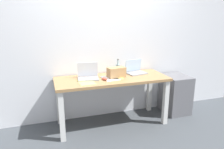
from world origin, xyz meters
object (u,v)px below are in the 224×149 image
object	(u,v)px
laptop_right	(136,70)
computer_mouse	(105,79)
laptop_left	(88,75)
filing_cabinet	(175,94)
cardboard_box	(116,72)
beer_bottle	(118,68)
desk	(112,85)

from	to	relation	value
laptop_right	computer_mouse	world-z (taller)	laptop_right
computer_mouse	laptop_left	bearing A→B (deg)	122.71
computer_mouse	filing_cabinet	bearing A→B (deg)	-17.88
laptop_right	cardboard_box	distance (m)	0.39
laptop_left	beer_bottle	xyz separation A→B (m)	(0.52, 0.16, 0.03)
beer_bottle	cardboard_box	xyz separation A→B (m)	(-0.10, -0.21, -0.01)
beer_bottle	filing_cabinet	bearing A→B (deg)	-8.57
beer_bottle	computer_mouse	bearing A→B (deg)	-135.65
filing_cabinet	computer_mouse	bearing A→B (deg)	-173.59
desk	cardboard_box	xyz separation A→B (m)	(0.07, 0.01, 0.19)
laptop_right	cardboard_box	bearing A→B (deg)	-161.80
beer_bottle	filing_cabinet	xyz separation A→B (m)	(1.02, -0.15, -0.51)
desk	beer_bottle	bearing A→B (deg)	51.83
computer_mouse	laptop_right	bearing A→B (deg)	-4.12
laptop_right	cardboard_box	size ratio (longest dim) A/B	1.29
desk	laptop_right	xyz separation A→B (m)	(0.44, 0.13, 0.16)
filing_cabinet	beer_bottle	bearing A→B (deg)	171.43
laptop_left	laptop_right	distance (m)	0.80
laptop_left	beer_bottle	world-z (taller)	laptop_left
laptop_left	cardboard_box	xyz separation A→B (m)	(0.43, -0.05, 0.02)
laptop_left	computer_mouse	world-z (taller)	laptop_left
laptop_left	laptop_right	bearing A→B (deg)	5.25
desk	beer_bottle	distance (m)	0.34
desk	computer_mouse	bearing A→B (deg)	-148.63
laptop_right	computer_mouse	bearing A→B (deg)	-159.82
laptop_left	beer_bottle	size ratio (longest dim) A/B	1.41
desk	laptop_right	distance (m)	0.49
desk	cardboard_box	bearing A→B (deg)	6.02
desk	filing_cabinet	world-z (taller)	desk
laptop_right	filing_cabinet	world-z (taller)	laptop_right
laptop_right	cardboard_box	world-z (taller)	laptop_right
laptop_left	filing_cabinet	world-z (taller)	laptop_left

